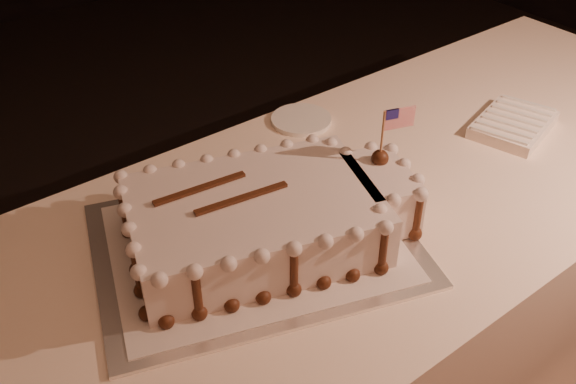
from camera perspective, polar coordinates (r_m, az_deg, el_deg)
banquet_table at (r=1.59m, az=3.41°, el=-12.12°), size 2.40×0.80×0.75m
cake_board at (r=1.24m, az=-2.94°, el=-4.68°), size 0.72×0.62×0.01m
doily at (r=1.24m, az=-2.95°, el=-4.51°), size 0.64×0.56×0.00m
sheet_cake at (r=1.21m, az=-1.58°, el=-2.23°), size 0.60×0.45×0.23m
napkin_stack at (r=1.67m, az=19.39°, el=5.68°), size 0.25×0.20×0.03m
side_plate at (r=1.62m, az=1.18°, el=6.43°), size 0.15×0.15×0.01m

